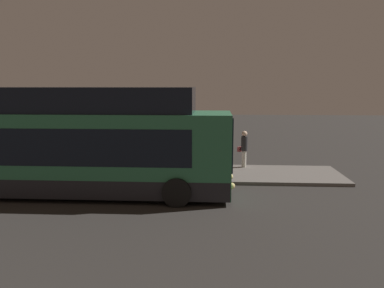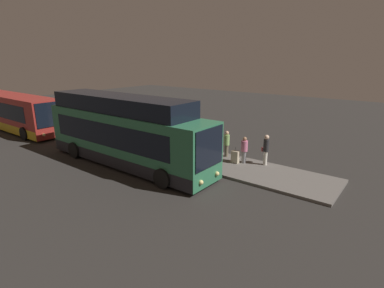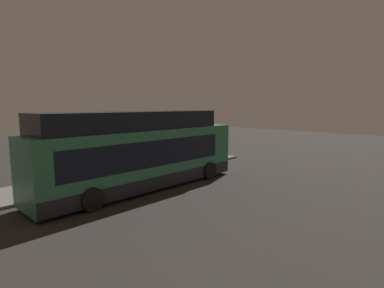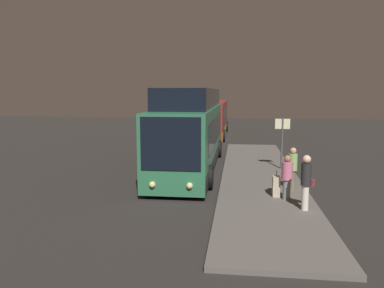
% 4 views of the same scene
% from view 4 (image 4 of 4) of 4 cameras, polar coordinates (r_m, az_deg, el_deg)
% --- Properties ---
extents(ground, '(80.00, 80.00, 0.00)m').
position_cam_4_polar(ground, '(18.53, -0.29, -4.68)').
color(ground, '#2B2826').
extents(platform, '(20.00, 3.51, 0.15)m').
position_cam_4_polar(platform, '(18.39, 10.16, -4.66)').
color(platform, '#605B56').
rests_on(platform, ground).
extents(bus_lead, '(12.23, 2.85, 4.21)m').
position_cam_4_polar(bus_lead, '(19.72, -0.08, 1.70)').
color(bus_lead, '#2D704C').
rests_on(bus_lead, ground).
extents(bus_second, '(12.56, 2.80, 3.16)m').
position_cam_4_polar(bus_second, '(34.69, 3.01, 3.87)').
color(bus_second, maroon).
rests_on(bus_second, ground).
extents(passenger_boarding, '(0.58, 0.55, 1.86)m').
position_cam_4_polar(passenger_boarding, '(12.95, 17.00, -5.20)').
color(passenger_boarding, silver).
rests_on(passenger_boarding, platform).
extents(passenger_waiting, '(0.56, 0.56, 1.64)m').
position_cam_4_polar(passenger_waiting, '(14.05, 14.27, -4.74)').
color(passenger_waiting, gray).
rests_on(passenger_waiting, platform).
extents(passenger_with_bags, '(0.50, 0.50, 1.70)m').
position_cam_4_polar(passenger_with_bags, '(15.54, 15.09, -3.36)').
color(passenger_with_bags, '#6B604C').
rests_on(passenger_with_bags, platform).
extents(suitcase, '(0.46, 0.27, 0.99)m').
position_cam_4_polar(suitcase, '(14.53, 12.70, -6.29)').
color(suitcase, beige).
rests_on(suitcase, platform).
extents(sign_post, '(0.10, 0.74, 2.61)m').
position_cam_4_polar(sign_post, '(19.48, 13.58, 1.15)').
color(sign_post, '#4C4C51').
rests_on(sign_post, platform).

